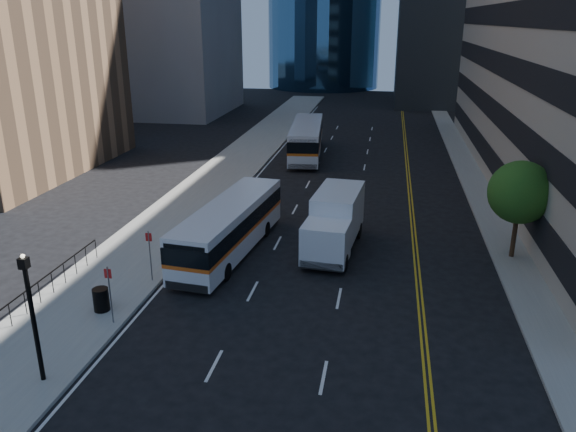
% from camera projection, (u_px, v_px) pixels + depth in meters
% --- Properties ---
extents(ground, '(160.00, 160.00, 0.00)m').
position_uv_depth(ground, '(323.00, 319.00, 23.51)').
color(ground, black).
rests_on(ground, ground).
extents(sidewalk_west, '(5.00, 90.00, 0.15)m').
position_uv_depth(sidewalk_west, '(236.00, 164.00, 48.43)').
color(sidewalk_west, gray).
rests_on(sidewalk_west, ground).
extents(sidewalk_east, '(2.00, 90.00, 0.15)m').
position_uv_depth(sidewalk_east, '(470.00, 174.00, 45.21)').
color(sidewalk_east, gray).
rests_on(sidewalk_east, ground).
extents(street_tree, '(3.20, 3.20, 5.10)m').
position_uv_depth(street_tree, '(520.00, 192.00, 28.24)').
color(street_tree, '#332114').
rests_on(street_tree, sidewalk_east).
extents(lamp_post, '(0.28, 0.28, 4.56)m').
position_uv_depth(lamp_post, '(32.00, 313.00, 18.51)').
color(lamp_post, black).
rests_on(lamp_post, sidewalk_west).
extents(bus_front, '(3.48, 10.85, 2.75)m').
position_uv_depth(bus_front, '(230.00, 227.00, 29.70)').
color(bus_front, silver).
rests_on(bus_front, ground).
extents(bus_rear, '(3.61, 11.91, 3.02)m').
position_uv_depth(bus_rear, '(306.00, 139.00, 50.72)').
color(bus_rear, silver).
rests_on(bus_rear, ground).
extents(box_truck, '(2.85, 6.74, 3.14)m').
position_uv_depth(box_truck, '(335.00, 221.00, 30.01)').
color(box_truck, white).
rests_on(box_truck, ground).
extents(trash_can, '(0.85, 0.85, 1.01)m').
position_uv_depth(trash_can, '(101.00, 299.00, 23.79)').
color(trash_can, black).
rests_on(trash_can, sidewalk_west).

